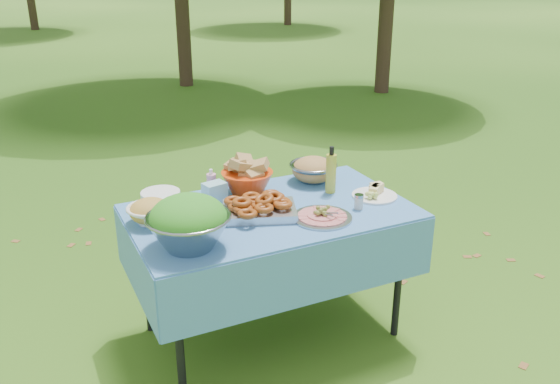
# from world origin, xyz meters

# --- Properties ---
(ground) EXTENTS (80.00, 80.00, 0.00)m
(ground) POSITION_xyz_m (0.00, 0.00, 0.00)
(ground) COLOR #103509
(ground) RESTS_ON ground
(picnic_table) EXTENTS (1.46, 0.86, 0.76)m
(picnic_table) POSITION_xyz_m (0.00, 0.00, 0.38)
(picnic_table) COLOR #80CFF6
(picnic_table) RESTS_ON ground
(salad_bowl) EXTENTS (0.41, 0.41, 0.25)m
(salad_bowl) POSITION_xyz_m (-0.51, -0.23, 0.89)
(salad_bowl) COLOR gray
(salad_bowl) RESTS_ON picnic_table
(pasta_bowl_white) EXTENTS (0.30, 0.30, 0.13)m
(pasta_bowl_white) POSITION_xyz_m (-0.61, 0.12, 0.82)
(pasta_bowl_white) COLOR white
(pasta_bowl_white) RESTS_ON picnic_table
(plate_stack) EXTENTS (0.23, 0.23, 0.08)m
(plate_stack) POSITION_xyz_m (-0.50, 0.32, 0.80)
(plate_stack) COLOR white
(plate_stack) RESTS_ON picnic_table
(wipes_box) EXTENTS (0.13, 0.11, 0.11)m
(wipes_box) POSITION_xyz_m (-0.23, 0.24, 0.81)
(wipes_box) COLOR #91CDDD
(wipes_box) RESTS_ON picnic_table
(sanitizer_bottle) EXTENTS (0.06, 0.06, 0.15)m
(sanitizer_bottle) POSITION_xyz_m (-0.21, 0.33, 0.84)
(sanitizer_bottle) COLOR pink
(sanitizer_bottle) RESTS_ON picnic_table
(bread_bowl) EXTENTS (0.30, 0.30, 0.19)m
(bread_bowl) POSITION_xyz_m (-0.02, 0.28, 0.86)
(bread_bowl) COLOR red
(bread_bowl) RESTS_ON picnic_table
(pasta_bowl_steel) EXTENTS (0.36, 0.36, 0.15)m
(pasta_bowl_steel) POSITION_xyz_m (0.41, 0.28, 0.83)
(pasta_bowl_steel) COLOR gray
(pasta_bowl_steel) RESTS_ON picnic_table
(fried_tray) EXTENTS (0.44, 0.37, 0.09)m
(fried_tray) POSITION_xyz_m (-0.08, -0.03, 0.80)
(fried_tray) COLOR #B6B6BB
(fried_tray) RESTS_ON picnic_table
(charcuterie_platter) EXTENTS (0.37, 0.37, 0.07)m
(charcuterie_platter) POSITION_xyz_m (0.19, -0.21, 0.80)
(charcuterie_platter) COLOR #A2A5A9
(charcuterie_platter) RESTS_ON picnic_table
(oil_bottle) EXTENTS (0.06, 0.06, 0.27)m
(oil_bottle) POSITION_xyz_m (0.41, 0.09, 0.89)
(oil_bottle) COLOR gold
(oil_bottle) RESTS_ON picnic_table
(cheese_plate) EXTENTS (0.32, 0.32, 0.07)m
(cheese_plate) POSITION_xyz_m (0.59, -0.08, 0.80)
(cheese_plate) COLOR white
(cheese_plate) RESTS_ON picnic_table
(shaker) EXTENTS (0.06, 0.06, 0.08)m
(shaker) POSITION_xyz_m (0.43, -0.18, 0.80)
(shaker) COLOR silver
(shaker) RESTS_ON picnic_table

